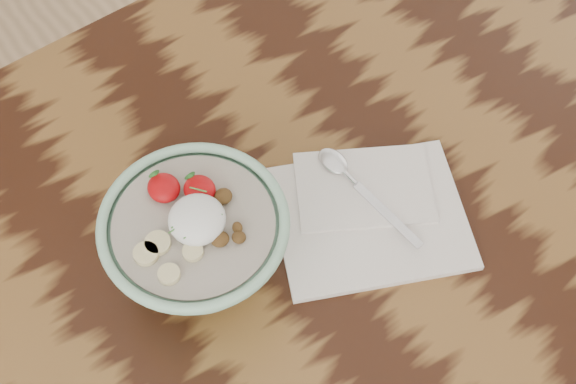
% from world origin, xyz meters
% --- Properties ---
extents(table, '(1.60, 0.90, 0.75)m').
position_xyz_m(table, '(0.00, 0.00, 0.66)').
color(table, black).
rests_on(table, ground).
extents(breakfast_bowl, '(0.21, 0.21, 0.14)m').
position_xyz_m(breakfast_bowl, '(-0.10, 0.02, 0.82)').
color(breakfast_bowl, '#95C8A8').
rests_on(breakfast_bowl, table).
extents(napkin, '(0.29, 0.27, 0.01)m').
position_xyz_m(napkin, '(0.12, -0.04, 0.76)').
color(napkin, white).
rests_on(napkin, table).
extents(spoon, '(0.03, 0.18, 0.01)m').
position_xyz_m(spoon, '(0.12, 0.01, 0.77)').
color(spoon, silver).
rests_on(spoon, napkin).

